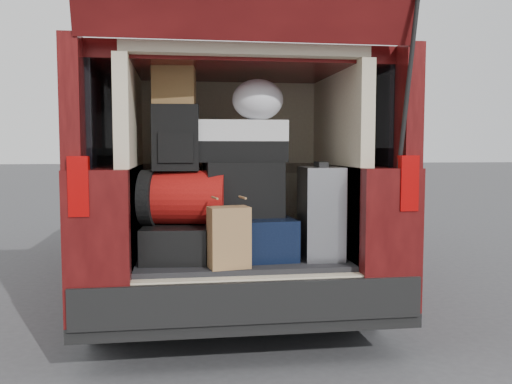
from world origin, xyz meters
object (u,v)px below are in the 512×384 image
kraft_bag (229,237)px  twotone_duffel (240,141)px  navy_hardshell (252,236)px  backpack (176,138)px  black_hardshell (177,241)px  black_soft_case (243,189)px  silver_roller (321,212)px  red_duffel (184,197)px

kraft_bag → twotone_duffel: 0.66m
navy_hardshell → backpack: (-0.46, -0.02, 0.60)m
kraft_bag → twotone_duffel: bearing=64.3°
black_hardshell → kraft_bag: (0.29, -0.30, 0.07)m
black_soft_case → silver_roller: bearing=-18.3°
navy_hardshell → kraft_bag: (-0.17, -0.32, 0.05)m
backpack → silver_roller: bearing=-2.5°
silver_roller → backpack: (-0.86, 0.09, 0.45)m
kraft_bag → silver_roller: bearing=9.6°
red_duffel → backpack: 0.36m
kraft_bag → black_soft_case: 0.42m
black_hardshell → navy_hardshell: 0.46m
black_hardshell → kraft_bag: 0.42m
black_soft_case → backpack: backpack is taller
navy_hardshell → black_soft_case: 0.29m
black_soft_case → backpack: 0.51m
backpack → red_duffel: bearing=13.7°
navy_hardshell → black_soft_case: size_ratio=1.21×
silver_roller → red_duffel: (-0.81, 0.10, 0.09)m
kraft_bag → red_duffel: bearing=117.4°
silver_roller → red_duffel: size_ratio=1.11×
black_hardshell → black_soft_case: (0.41, 0.03, 0.31)m
kraft_bag → red_duffel: 0.44m
red_duffel → navy_hardshell: bearing=12.1°
silver_roller → black_soft_case: black_soft_case is taller
silver_roller → kraft_bag: silver_roller is taller
silver_roller → red_duffel: silver_roller is taller
kraft_bag → backpack: (-0.28, 0.30, 0.55)m
black_hardshell → backpack: backpack is taller
kraft_bag → backpack: backpack is taller
backpack → navy_hardshell: bearing=5.6°
black_soft_case → backpack: size_ratio=1.20×
black_soft_case → kraft_bag: bearing=-113.5°
silver_roller → twotone_duffel: 0.66m
black_soft_case → navy_hardshell: bearing=-18.8°
navy_hardshell → kraft_bag: bearing=-122.1°
red_duffel → backpack: size_ratio=1.27×
navy_hardshell → red_duffel: 0.48m
red_duffel → backpack: bearing=-158.9°
black_hardshell → silver_roller: bearing=-0.8°
navy_hardshell → twotone_duffel: size_ratio=0.99×
kraft_bag → red_duffel: red_duffel is taller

